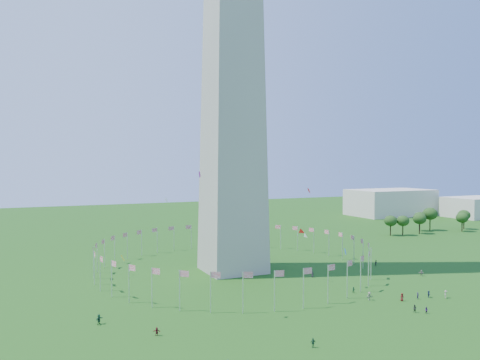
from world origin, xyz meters
name	(u,v)px	position (x,y,z in m)	size (l,w,h in m)	color
ground	(329,322)	(0.00, 0.00, 0.00)	(600.00, 600.00, 0.00)	#16440F
flag_ring	(233,256)	(0.00, 50.00, 4.50)	(80.24, 80.24, 9.00)	silver
gov_building_east_a	(390,202)	(150.00, 150.00, 8.00)	(50.00, 30.00, 16.00)	beige
gov_building_east_b	(477,207)	(190.00, 120.00, 6.00)	(35.00, 25.00, 12.00)	beige
crowd	(338,308)	(5.35, 4.49, 0.89)	(91.51, 67.07, 2.04)	#361A4F
kites_aloft	(305,218)	(9.94, 25.38, 18.16)	(100.80, 78.67, 31.84)	red
tree_line_east	(428,222)	(115.37, 85.60, 4.70)	(52.97, 15.34, 10.80)	#28531B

